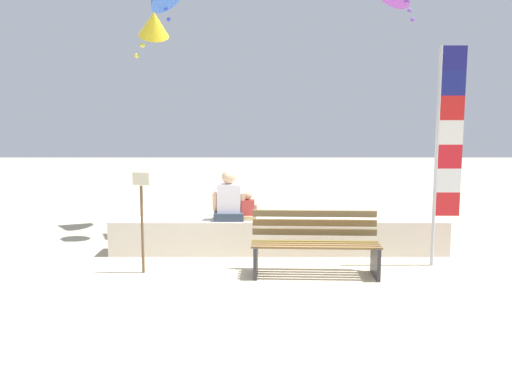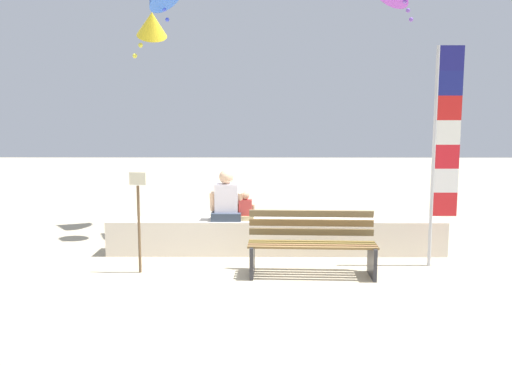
{
  "view_description": "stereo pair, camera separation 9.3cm",
  "coord_description": "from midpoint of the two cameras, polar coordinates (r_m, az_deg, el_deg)",
  "views": [
    {
      "loc": [
        -0.37,
        -7.03,
        2.27
      ],
      "look_at": [
        -0.33,
        1.35,
        1.16
      ],
      "focal_mm": 36.7,
      "sensor_mm": 36.0,
      "label": 1
    },
    {
      "loc": [
        -0.27,
        -7.03,
        2.27
      ],
      "look_at": [
        -0.33,
        1.35,
        1.16
      ],
      "focal_mm": 36.7,
      "sensor_mm": 36.0,
      "label": 2
    }
  ],
  "objects": [
    {
      "name": "ground_plane",
      "position": [
        7.39,
        2.26,
        -10.33
      ],
      "size": [
        40.0,
        40.0,
        0.0
      ],
      "primitive_type": "plane",
      "color": "#B5A78A"
    },
    {
      "name": "seawall_ledge",
      "position": [
        8.62,
        1.87,
        -5.8
      ],
      "size": [
        5.46,
        0.54,
        0.56
      ],
      "primitive_type": "cube",
      "color": "beige",
      "rests_on": "ground"
    },
    {
      "name": "park_bench",
      "position": [
        7.51,
        5.83,
        -6.7
      ],
      "size": [
        1.82,
        0.68,
        0.88
      ],
      "color": "brown",
      "rests_on": "ground"
    },
    {
      "name": "person_adult",
      "position": [
        8.48,
        -3.56,
        -1.91
      ],
      "size": [
        0.53,
        0.39,
        0.82
      ],
      "color": "#343F52",
      "rests_on": "seawall_ledge"
    },
    {
      "name": "person_child",
      "position": [
        8.49,
        -1.49,
        -2.83
      ],
      "size": [
        0.3,
        0.22,
        0.46
      ],
      "color": "tan",
      "rests_on": "seawall_ledge"
    },
    {
      "name": "flag_banner",
      "position": [
        8.14,
        19.37,
        4.25
      ],
      "size": [
        0.4,
        0.05,
        3.24
      ],
      "color": "#B7B7BC",
      "rests_on": "ground"
    },
    {
      "name": "kite_yellow",
      "position": [
        9.53,
        -11.67,
        16.6
      ],
      "size": [
        0.67,
        0.78,
        0.9
      ],
      "color": "yellow"
    },
    {
      "name": "sign_post",
      "position": [
        7.61,
        -12.96,
        -3.38
      ],
      "size": [
        0.24,
        0.05,
        1.45
      ],
      "color": "brown",
      "rests_on": "ground"
    }
  ]
}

